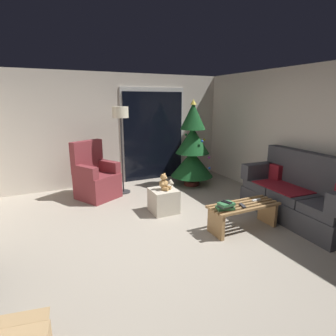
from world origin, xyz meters
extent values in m
plane|color=#9E9384|center=(0.00, 0.00, 0.00)|extent=(7.00, 7.00, 0.00)
cube|color=beige|center=(0.00, 3.06, 1.25)|extent=(5.72, 0.12, 2.50)
cube|color=beige|center=(2.86, 0.00, 1.25)|extent=(0.12, 6.00, 2.50)
cube|color=silver|center=(1.09, 2.99, 1.10)|extent=(1.60, 0.02, 2.20)
cube|color=black|center=(1.09, 2.97, 1.05)|extent=(1.50, 0.02, 2.10)
cube|color=#3D3D42|center=(2.25, -0.25, 0.17)|extent=(0.87, 1.94, 0.34)
cube|color=#3D3D42|center=(2.19, -0.87, 0.41)|extent=(0.71, 0.64, 0.14)
cube|color=#3D3D42|center=(2.23, -0.25, 0.41)|extent=(0.71, 0.64, 0.14)
cube|color=#3D3D42|center=(2.27, 0.37, 0.41)|extent=(0.71, 0.64, 0.14)
cube|color=#3D3D42|center=(2.55, -0.27, 0.78)|extent=(0.31, 1.91, 0.60)
cube|color=#3D3D42|center=(2.30, 0.62, 0.62)|extent=(0.77, 0.24, 0.28)
cube|color=maroon|center=(2.22, 0.00, 0.49)|extent=(0.65, 0.93, 0.02)
cube|color=maroon|center=(2.45, 0.44, 0.62)|extent=(0.14, 0.33, 0.28)
cube|color=#9E7547|center=(1.24, -0.34, 0.39)|extent=(1.10, 0.05, 0.04)
cube|color=#9E7547|center=(1.24, -0.26, 0.39)|extent=(1.10, 0.05, 0.04)
cube|color=#9E7547|center=(1.24, -0.17, 0.39)|extent=(1.10, 0.05, 0.04)
cube|color=#9E7547|center=(1.24, -0.08, 0.39)|extent=(1.10, 0.05, 0.04)
cube|color=#9E7547|center=(1.24, 0.01, 0.39)|extent=(1.10, 0.05, 0.04)
cube|color=#9E7547|center=(0.75, -0.17, 0.18)|extent=(0.05, 0.36, 0.37)
cube|color=#9E7547|center=(1.73, -0.17, 0.18)|extent=(0.05, 0.36, 0.37)
cube|color=#333338|center=(1.16, -0.23, 0.41)|extent=(0.09, 0.16, 0.02)
cube|color=silver|center=(1.51, -0.14, 0.41)|extent=(0.16, 0.05, 0.02)
cube|color=#337042|center=(0.87, -0.21, 0.42)|extent=(0.27, 0.20, 0.04)
cube|color=#4C4C51|center=(0.86, -0.22, 0.46)|extent=(0.19, 0.15, 0.03)
cube|color=#337042|center=(0.86, -0.24, 0.49)|extent=(0.22, 0.16, 0.04)
cube|color=black|center=(0.87, -0.23, 0.52)|extent=(0.11, 0.16, 0.01)
cylinder|color=#4C1E19|center=(1.66, 2.09, 0.05)|extent=(0.36, 0.36, 0.10)
cylinder|color=brown|center=(1.66, 2.09, 0.16)|extent=(0.08, 0.08, 0.12)
cone|color=#14471E|center=(1.66, 2.09, 0.51)|extent=(0.95, 0.95, 0.58)
cone|color=#14471E|center=(1.66, 2.09, 1.04)|extent=(0.76, 0.76, 0.58)
cone|color=#14471E|center=(1.66, 2.09, 1.57)|extent=(0.56, 0.56, 0.58)
sphere|color=#1E8C33|center=(1.64, 2.35, 1.14)|extent=(0.06, 0.06, 0.06)
sphere|color=blue|center=(1.89, 1.72, 0.46)|extent=(0.06, 0.06, 0.06)
sphere|color=#1E8C33|center=(1.53, 2.23, 1.43)|extent=(0.06, 0.06, 0.06)
sphere|color=blue|center=(1.74, 1.82, 1.05)|extent=(0.06, 0.06, 0.06)
sphere|color=#B233A5|center=(1.94, 1.83, 0.67)|extent=(0.06, 0.06, 0.06)
sphere|color=gold|center=(1.67, 2.44, 0.79)|extent=(0.06, 0.06, 0.06)
sphere|color=gold|center=(1.95, 2.06, 1.03)|extent=(0.06, 0.06, 0.06)
sphere|color=blue|center=(1.84, 2.48, 0.49)|extent=(0.06, 0.06, 0.06)
cone|color=#EAD14C|center=(1.66, 2.09, 1.87)|extent=(0.14, 0.14, 0.12)
cube|color=maroon|center=(-0.46, 2.15, 0.16)|extent=(0.93, 0.93, 0.31)
cube|color=maroon|center=(-0.46, 2.15, 0.40)|extent=(0.93, 0.93, 0.18)
cube|color=maroon|center=(-0.59, 2.38, 0.81)|extent=(0.67, 0.47, 0.64)
cube|color=maroon|center=(-0.21, 2.27, 0.60)|extent=(0.41, 0.57, 0.22)
cube|color=maroon|center=(-0.70, 1.99, 0.60)|extent=(0.41, 0.57, 0.22)
cylinder|color=#2D2D30|center=(0.09, 2.25, 0.01)|extent=(0.28, 0.28, 0.02)
cylinder|color=#2D2D30|center=(0.09, 2.25, 0.80)|extent=(0.03, 0.03, 1.55)
cylinder|color=beige|center=(0.09, 2.25, 1.67)|extent=(0.32, 0.32, 0.22)
cube|color=beige|center=(0.43, 0.94, 0.21)|extent=(0.44, 0.44, 0.41)
cylinder|color=tan|center=(0.51, 0.92, 0.44)|extent=(0.12, 0.13, 0.06)
cylinder|color=tan|center=(0.42, 0.87, 0.44)|extent=(0.12, 0.13, 0.06)
sphere|color=tan|center=(0.43, 0.94, 0.51)|extent=(0.15, 0.15, 0.15)
sphere|color=tan|center=(0.43, 0.94, 0.63)|extent=(0.11, 0.11, 0.11)
sphere|color=tan|center=(0.46, 0.90, 0.62)|extent=(0.04, 0.04, 0.04)
sphere|color=tan|center=(0.46, 0.97, 0.68)|extent=(0.04, 0.04, 0.04)
sphere|color=tan|center=(0.40, 0.92, 0.68)|extent=(0.04, 0.04, 0.04)
sphere|color=tan|center=(0.50, 0.97, 0.52)|extent=(0.06, 0.06, 0.06)
sphere|color=tan|center=(0.38, 0.89, 0.52)|extent=(0.06, 0.06, 0.06)
cylinder|color=beige|center=(1.06, 1.81, 0.03)|extent=(0.13, 0.12, 0.06)
cylinder|color=beige|center=(0.99, 1.73, 0.03)|extent=(0.13, 0.12, 0.06)
sphere|color=beige|center=(0.98, 1.80, 0.10)|extent=(0.15, 0.15, 0.15)
sphere|color=beige|center=(0.98, 1.80, 0.22)|extent=(0.11, 0.11, 0.11)
sphere|color=#F4E5C1|center=(1.02, 1.77, 0.21)|extent=(0.04, 0.04, 0.04)
sphere|color=beige|center=(1.00, 1.83, 0.27)|extent=(0.04, 0.04, 0.04)
sphere|color=beige|center=(0.95, 1.77, 0.27)|extent=(0.04, 0.04, 0.04)
sphere|color=beige|center=(1.04, 1.85, 0.11)|extent=(0.06, 0.06, 0.06)
sphere|color=beige|center=(0.95, 1.73, 0.11)|extent=(0.06, 0.06, 0.06)
cube|color=tan|center=(-1.70, -1.05, 0.28)|extent=(0.45, 0.17, 0.06)
camera|label=1|loc=(-1.40, -3.10, 1.90)|focal=29.01mm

